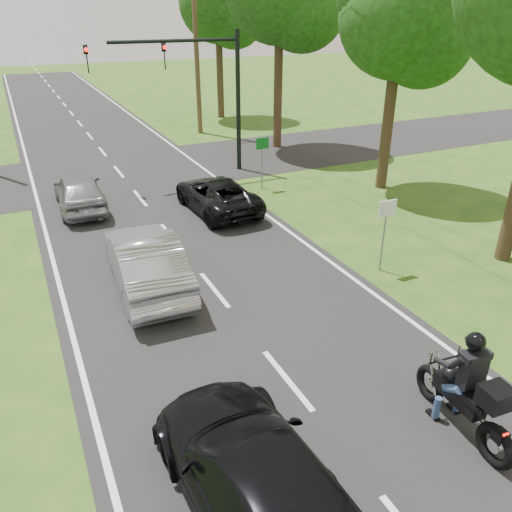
{
  "coord_description": "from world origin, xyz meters",
  "views": [
    {
      "loc": [
        -4.02,
        -6.86,
        6.73
      ],
      "look_at": [
        0.75,
        3.0,
        1.3
      ],
      "focal_mm": 35.0,
      "sensor_mm": 36.0,
      "label": 1
    }
  ],
  "objects_px": {
    "motorcycle_rider": "(468,395)",
    "sign_green": "(262,151)",
    "dark_suv": "(217,194)",
    "silver_sedan": "(146,261)",
    "silver_suv": "(79,191)",
    "traffic_signal": "(197,78)",
    "sign_white": "(386,219)",
    "utility_pole_far": "(196,42)",
    "dark_car_behind": "(261,483)"
  },
  "relations": [
    {
      "from": "dark_suv",
      "to": "silver_sedan",
      "type": "bearing_deg",
      "value": 47.64
    },
    {
      "from": "utility_pole_far",
      "to": "sign_green",
      "type": "bearing_deg",
      "value": -96.73
    },
    {
      "from": "sign_green",
      "to": "sign_white",
      "type": "bearing_deg",
      "value": -91.43
    },
    {
      "from": "traffic_signal",
      "to": "silver_sedan",
      "type": "bearing_deg",
      "value": -118.33
    },
    {
      "from": "dark_car_behind",
      "to": "dark_suv",
      "type": "bearing_deg",
      "value": -111.63
    },
    {
      "from": "sign_white",
      "to": "silver_suv",
      "type": "bearing_deg",
      "value": 128.2
    },
    {
      "from": "dark_car_behind",
      "to": "utility_pole_far",
      "type": "height_order",
      "value": "utility_pole_far"
    },
    {
      "from": "utility_pole_far",
      "to": "traffic_signal",
      "type": "bearing_deg",
      "value": -109.68
    },
    {
      "from": "traffic_signal",
      "to": "sign_green",
      "type": "xyz_separation_m",
      "value": [
        1.56,
        -3.02,
        -2.54
      ]
    },
    {
      "from": "utility_pole_far",
      "to": "dark_suv",
      "type": "bearing_deg",
      "value": -107.38
    },
    {
      "from": "silver_sedan",
      "to": "utility_pole_far",
      "type": "bearing_deg",
      "value": -111.46
    },
    {
      "from": "silver_sedan",
      "to": "dark_car_behind",
      "type": "xyz_separation_m",
      "value": [
        -0.3,
        -7.46,
        -0.05
      ]
    },
    {
      "from": "silver_suv",
      "to": "dark_car_behind",
      "type": "xyz_separation_m",
      "value": [
        0.41,
        -14.31,
        0.02
      ]
    },
    {
      "from": "motorcycle_rider",
      "to": "dark_suv",
      "type": "distance_m",
      "value": 11.97
    },
    {
      "from": "dark_suv",
      "to": "silver_sedan",
      "type": "height_order",
      "value": "silver_sedan"
    },
    {
      "from": "utility_pole_far",
      "to": "sign_white",
      "type": "height_order",
      "value": "utility_pole_far"
    },
    {
      "from": "silver_suv",
      "to": "silver_sedan",
      "type": "bearing_deg",
      "value": 97.35
    },
    {
      "from": "silver_sedan",
      "to": "silver_suv",
      "type": "bearing_deg",
      "value": -81.1
    },
    {
      "from": "dark_suv",
      "to": "silver_suv",
      "type": "bearing_deg",
      "value": -29.69
    },
    {
      "from": "dark_suv",
      "to": "traffic_signal",
      "type": "relative_size",
      "value": 0.69
    },
    {
      "from": "sign_white",
      "to": "motorcycle_rider",
      "type": "bearing_deg",
      "value": -115.15
    },
    {
      "from": "silver_suv",
      "to": "sign_white",
      "type": "relative_size",
      "value": 1.91
    },
    {
      "from": "traffic_signal",
      "to": "utility_pole_far",
      "type": "relative_size",
      "value": 0.64
    },
    {
      "from": "utility_pole_far",
      "to": "sign_white",
      "type": "bearing_deg",
      "value": -94.51
    },
    {
      "from": "silver_suv",
      "to": "dark_suv",
      "type": "bearing_deg",
      "value": 153.8
    },
    {
      "from": "motorcycle_rider",
      "to": "silver_suv",
      "type": "xyz_separation_m",
      "value": [
        -4.37,
        14.33,
        -0.1
      ]
    },
    {
      "from": "silver_sedan",
      "to": "silver_suv",
      "type": "relative_size",
      "value": 1.15
    },
    {
      "from": "utility_pole_far",
      "to": "sign_green",
      "type": "xyz_separation_m",
      "value": [
        -1.3,
        -11.02,
        -3.49
      ]
    },
    {
      "from": "motorcycle_rider",
      "to": "sign_green",
      "type": "bearing_deg",
      "value": 83.03
    },
    {
      "from": "silver_sedan",
      "to": "sign_green",
      "type": "distance_m",
      "value": 8.85
    },
    {
      "from": "dark_car_behind",
      "to": "sign_white",
      "type": "relative_size",
      "value": 2.32
    },
    {
      "from": "traffic_signal",
      "to": "sign_green",
      "type": "height_order",
      "value": "traffic_signal"
    },
    {
      "from": "motorcycle_rider",
      "to": "silver_sedan",
      "type": "distance_m",
      "value": 8.32
    },
    {
      "from": "dark_car_behind",
      "to": "sign_green",
      "type": "height_order",
      "value": "sign_green"
    },
    {
      "from": "motorcycle_rider",
      "to": "traffic_signal",
      "type": "relative_size",
      "value": 0.37
    },
    {
      "from": "dark_car_behind",
      "to": "sign_green",
      "type": "xyz_separation_m",
      "value": [
        6.74,
        13.48,
        0.87
      ]
    },
    {
      "from": "motorcycle_rider",
      "to": "silver_suv",
      "type": "relative_size",
      "value": 0.59
    },
    {
      "from": "silver_suv",
      "to": "dark_car_behind",
      "type": "height_order",
      "value": "dark_car_behind"
    },
    {
      "from": "motorcycle_rider",
      "to": "sign_white",
      "type": "height_order",
      "value": "sign_white"
    },
    {
      "from": "dark_suv",
      "to": "dark_car_behind",
      "type": "relative_size",
      "value": 0.9
    },
    {
      "from": "dark_suv",
      "to": "traffic_signal",
      "type": "xyz_separation_m",
      "value": [
        1.07,
        4.55,
        3.51
      ]
    },
    {
      "from": "silver_suv",
      "to": "traffic_signal",
      "type": "bearing_deg",
      "value": -157.23
    },
    {
      "from": "silver_sedan",
      "to": "utility_pole_far",
      "type": "distance_m",
      "value": 19.21
    },
    {
      "from": "silver_suv",
      "to": "sign_white",
      "type": "xyz_separation_m",
      "value": [
        6.95,
        -8.83,
        0.89
      ]
    },
    {
      "from": "traffic_signal",
      "to": "utility_pole_far",
      "type": "distance_m",
      "value": 8.55
    },
    {
      "from": "silver_sedan",
      "to": "dark_car_behind",
      "type": "height_order",
      "value": "silver_sedan"
    },
    {
      "from": "motorcycle_rider",
      "to": "dark_car_behind",
      "type": "bearing_deg",
      "value": -175.57
    },
    {
      "from": "silver_sedan",
      "to": "silver_suv",
      "type": "height_order",
      "value": "silver_sedan"
    },
    {
      "from": "silver_suv",
      "to": "sign_green",
      "type": "xyz_separation_m",
      "value": [
        7.15,
        -0.83,
        0.89
      ]
    },
    {
      "from": "motorcycle_rider",
      "to": "sign_white",
      "type": "relative_size",
      "value": 1.12
    }
  ]
}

